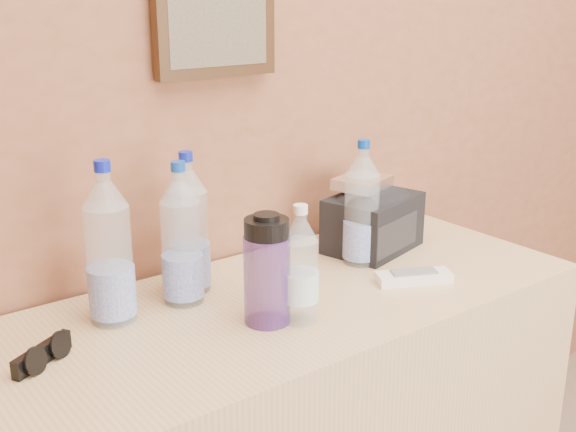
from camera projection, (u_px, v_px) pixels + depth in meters
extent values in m
plane|color=#995D44|center=(333.00, 36.00, 1.83)|extent=(4.00, 0.00, 4.00)
cylinder|color=silver|center=(189.00, 231.00, 1.55)|extent=(0.08, 0.08, 0.27)
cylinder|color=#0E20AA|center=(186.00, 156.00, 1.50)|extent=(0.03, 0.03, 0.02)
cylinder|color=white|center=(109.00, 253.00, 1.40)|extent=(0.09, 0.09, 0.29)
cylinder|color=#0F1CBE|center=(102.00, 166.00, 1.35)|extent=(0.03, 0.03, 0.02)
cylinder|color=silver|center=(182.00, 242.00, 1.49)|extent=(0.08, 0.08, 0.27)
cylinder|color=#0F43AD|center=(178.00, 166.00, 1.44)|extent=(0.03, 0.03, 0.02)
cylinder|color=white|center=(362.00, 210.00, 1.71)|extent=(0.08, 0.08, 0.26)
cylinder|color=#083CA4|center=(364.00, 144.00, 1.66)|extent=(0.03, 0.03, 0.02)
cylinder|color=silver|center=(300.00, 272.00, 1.41)|extent=(0.07, 0.07, 0.21)
cylinder|color=white|center=(301.00, 209.00, 1.37)|extent=(0.03, 0.03, 0.02)
cylinder|color=#532B8D|center=(267.00, 280.00, 1.41)|extent=(0.09, 0.09, 0.18)
cylinder|color=black|center=(266.00, 225.00, 1.38)|extent=(0.09, 0.09, 0.05)
cube|color=silver|center=(414.00, 277.00, 1.63)|extent=(0.18, 0.12, 0.02)
cube|color=white|center=(362.00, 182.00, 1.80)|extent=(0.16, 0.14, 0.03)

